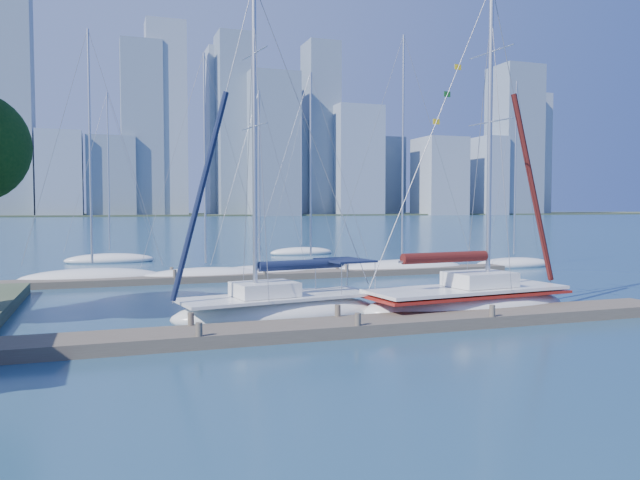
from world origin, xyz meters
name	(u,v)px	position (x,y,z in m)	size (l,w,h in m)	color
ground	(347,333)	(0.00, 0.00, 0.00)	(700.00, 700.00, 0.00)	navy
near_dock	(347,327)	(0.00, 0.00, 0.20)	(26.00, 2.00, 0.40)	#4F463A
far_dock	(278,275)	(2.00, 16.00, 0.18)	(30.00, 1.80, 0.36)	#4F463A
far_shore	(120,215)	(0.00, 320.00, 0.00)	(800.00, 100.00, 1.50)	#38472D
sailboat_navy	(278,293)	(-1.56, 2.91, 1.02)	(8.14, 3.80, 12.57)	silver
sailboat_maroon	(467,288)	(5.79, 1.91, 1.01)	(8.97, 3.71, 13.40)	silver
bg_boat_0	(92,278)	(-8.22, 17.29, 0.29)	(8.07, 4.60, 14.15)	silver
bg_boat_1	(206,276)	(-2.12, 16.60, 0.26)	(7.55, 3.17, 13.18)	silver
bg_boat_2	(260,273)	(1.16, 17.07, 0.24)	(6.48, 3.32, 11.35)	silver
bg_boat_3	(311,268)	(4.85, 18.54, 0.27)	(7.69, 3.64, 13.00)	silver
bg_boat_4	(402,268)	(10.40, 16.73, 0.29)	(9.01, 5.31, 15.35)	silver
bg_boat_5	(514,263)	(19.34, 17.36, 0.26)	(6.33, 3.93, 13.11)	silver
bg_boat_6	(110,259)	(-7.20, 30.39, 0.26)	(6.62, 2.51, 13.03)	silver
bg_boat_7	(302,252)	(8.86, 33.29, 0.25)	(5.92, 2.96, 12.36)	silver
skyline	(170,143)	(22.92, 290.35, 35.26)	(503.13, 51.31, 120.98)	#8191A6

